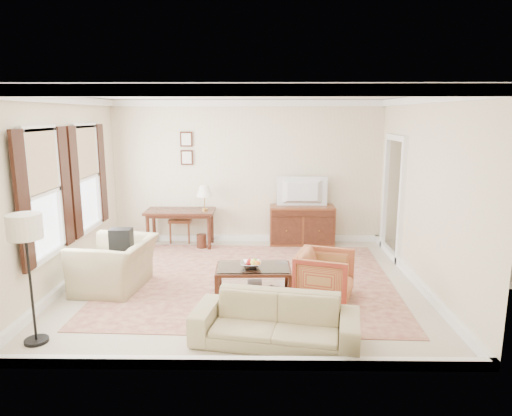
{
  "coord_description": "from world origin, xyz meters",
  "views": [
    {
      "loc": [
        0.29,
        -6.8,
        2.61
      ],
      "look_at": [
        0.2,
        0.3,
        1.15
      ],
      "focal_mm": 32.0,
      "sensor_mm": 36.0,
      "label": 1
    }
  ],
  "objects_px": {
    "writing_desk": "(180,215)",
    "coffee_table": "(253,273)",
    "striped_armchair": "(325,273)",
    "tv": "(303,182)",
    "sideboard": "(302,225)",
    "club_armchair": "(114,256)",
    "sofa": "(275,313)"
  },
  "relations": [
    {
      "from": "writing_desk",
      "to": "coffee_table",
      "type": "distance_m",
      "value": 3.01
    },
    {
      "from": "coffee_table",
      "to": "striped_armchair",
      "type": "height_order",
      "value": "striped_armchair"
    },
    {
      "from": "tv",
      "to": "writing_desk",
      "type": "bearing_deg",
      "value": 3.28
    },
    {
      "from": "sideboard",
      "to": "club_armchair",
      "type": "xyz_separation_m",
      "value": [
        -3.04,
        -2.45,
        0.11
      ]
    },
    {
      "from": "tv",
      "to": "sofa",
      "type": "height_order",
      "value": "tv"
    },
    {
      "from": "sideboard",
      "to": "sofa",
      "type": "relative_size",
      "value": 0.68
    },
    {
      "from": "sideboard",
      "to": "coffee_table",
      "type": "bearing_deg",
      "value": -108.77
    },
    {
      "from": "writing_desk",
      "to": "sideboard",
      "type": "relative_size",
      "value": 1.05
    },
    {
      "from": "striped_armchair",
      "to": "coffee_table",
      "type": "bearing_deg",
      "value": 103.01
    },
    {
      "from": "sofa",
      "to": "sideboard",
      "type": "bearing_deg",
      "value": 91.67
    },
    {
      "from": "sideboard",
      "to": "striped_armchair",
      "type": "height_order",
      "value": "sideboard"
    },
    {
      "from": "coffee_table",
      "to": "striped_armchair",
      "type": "xyz_separation_m",
      "value": [
        1.02,
        -0.09,
        0.04
      ]
    },
    {
      "from": "sideboard",
      "to": "writing_desk",
      "type": "bearing_deg",
      "value": -176.25
    },
    {
      "from": "sofa",
      "to": "striped_armchair",
      "type": "bearing_deg",
      "value": 70.8
    },
    {
      "from": "tv",
      "to": "coffee_table",
      "type": "bearing_deg",
      "value": 71.1
    },
    {
      "from": "tv",
      "to": "striped_armchair",
      "type": "distance_m",
      "value": 2.96
    },
    {
      "from": "coffee_table",
      "to": "striped_armchair",
      "type": "distance_m",
      "value": 1.02
    },
    {
      "from": "sideboard",
      "to": "club_armchair",
      "type": "relative_size",
      "value": 1.11
    },
    {
      "from": "sideboard",
      "to": "sofa",
      "type": "bearing_deg",
      "value": -99.01
    },
    {
      "from": "coffee_table",
      "to": "striped_armchair",
      "type": "bearing_deg",
      "value": -5.04
    },
    {
      "from": "tv",
      "to": "coffee_table",
      "type": "xyz_separation_m",
      "value": [
        -0.93,
        -2.73,
        -0.93
      ]
    },
    {
      "from": "striped_armchair",
      "to": "club_armchair",
      "type": "bearing_deg",
      "value": 101.07
    },
    {
      "from": "sideboard",
      "to": "tv",
      "type": "relative_size",
      "value": 1.34
    },
    {
      "from": "coffee_table",
      "to": "sofa",
      "type": "height_order",
      "value": "sofa"
    },
    {
      "from": "club_armchair",
      "to": "sideboard",
      "type": "bearing_deg",
      "value": 136.64
    },
    {
      "from": "sideboard",
      "to": "tv",
      "type": "xyz_separation_m",
      "value": [
        0.0,
        -0.02,
        0.88
      ]
    },
    {
      "from": "sideboard",
      "to": "sofa",
      "type": "distance_m",
      "value": 4.18
    },
    {
      "from": "coffee_table",
      "to": "writing_desk",
      "type": "bearing_deg",
      "value": 120.26
    },
    {
      "from": "club_armchair",
      "to": "sofa",
      "type": "xyz_separation_m",
      "value": [
        2.39,
        -1.67,
        -0.14
      ]
    },
    {
      "from": "writing_desk",
      "to": "sofa",
      "type": "height_order",
      "value": "sofa"
    },
    {
      "from": "coffee_table",
      "to": "club_armchair",
      "type": "bearing_deg",
      "value": 172.09
    },
    {
      "from": "writing_desk",
      "to": "coffee_table",
      "type": "bearing_deg",
      "value": -59.74
    }
  ]
}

